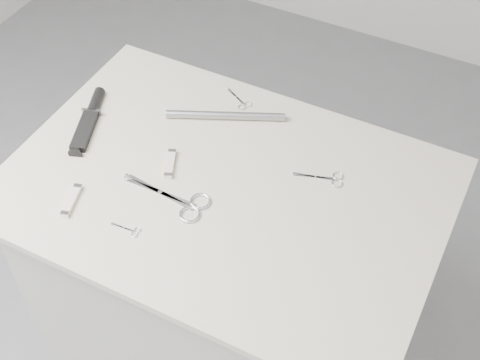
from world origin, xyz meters
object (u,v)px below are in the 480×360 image
at_px(embroidery_scissors_b, 241,101).
at_px(plinth, 227,297).
at_px(pocket_knife_b, 170,164).
at_px(metal_rail, 225,115).
at_px(pocket_knife_a, 72,200).
at_px(tiny_scissors, 129,230).
at_px(sheathed_knife, 90,117).
at_px(large_shears, 182,202).
at_px(embroidery_scissors_a, 328,178).

bearing_deg(embroidery_scissors_b, plinth, -41.68).
distance_m(pocket_knife_b, metal_rail, 0.21).
bearing_deg(plinth, metal_rail, 117.11).
bearing_deg(pocket_knife_a, tiny_scissors, -109.35).
height_order(embroidery_scissors_b, sheathed_knife, sheathed_knife).
bearing_deg(embroidery_scissors_b, tiny_scissors, -63.97).
bearing_deg(large_shears, pocket_knife_b, 136.85).
relative_size(large_shears, metal_rail, 0.71).
relative_size(sheathed_knife, metal_rail, 0.72).
bearing_deg(sheathed_knife, plinth, -116.85).
bearing_deg(tiny_scissors, metal_rail, 83.57).
xyz_separation_m(embroidery_scissors_a, metal_rail, (-0.31, 0.08, 0.01)).
bearing_deg(sheathed_knife, pocket_knife_a, -173.41).
xyz_separation_m(large_shears, pocket_knife_b, (-0.08, 0.09, 0.00)).
bearing_deg(embroidery_scissors_b, embroidery_scissors_a, 2.40).
xyz_separation_m(large_shears, pocket_knife_a, (-0.22, -0.11, 0.00)).
bearing_deg(tiny_scissors, embroidery_scissors_a, 41.93).
bearing_deg(sheathed_knife, tiny_scissors, -152.22).
bearing_deg(pocket_knife_b, pocket_knife_a, 121.50).
bearing_deg(sheathed_knife, large_shears, -131.56).
distance_m(pocket_knife_a, metal_rail, 0.44).
bearing_deg(sheathed_knife, embroidery_scissors_b, -73.39).
height_order(tiny_scissors, metal_rail, metal_rail).
bearing_deg(embroidery_scissors_b, sheathed_knife, -114.07).
bearing_deg(metal_rail, pocket_knife_a, -113.73).
distance_m(pocket_knife_a, pocket_knife_b, 0.24).
bearing_deg(tiny_scissors, sheathed_knife, 134.40).
bearing_deg(metal_rail, plinth, -62.89).
height_order(embroidery_scissors_a, pocket_knife_a, pocket_knife_a).
relative_size(large_shears, pocket_knife_a, 2.25).
bearing_deg(large_shears, tiny_scissors, -114.84).
bearing_deg(pocket_knife_b, tiny_scissors, 162.18).
bearing_deg(tiny_scissors, large_shears, 58.19).
bearing_deg(large_shears, plinth, 59.51).
bearing_deg(plinth, sheathed_knife, 173.74).
height_order(embroidery_scissors_a, tiny_scissors, same).
relative_size(sheathed_knife, pocket_knife_a, 2.30).
distance_m(plinth, embroidery_scissors_b, 0.56).
height_order(embroidery_scissors_b, metal_rail, metal_rail).
bearing_deg(pocket_knife_a, large_shears, -79.66).
height_order(large_shears, tiny_scissors, large_shears).
xyz_separation_m(sheathed_knife, pocket_knife_a, (0.12, -0.24, -0.00)).
relative_size(large_shears, sheathed_knife, 0.98).
height_order(sheathed_knife, pocket_knife_b, sheathed_knife).
bearing_deg(pocket_knife_a, pocket_knife_b, -50.79).
bearing_deg(pocket_knife_a, embroidery_scissors_a, -72.07).
relative_size(plinth, embroidery_scissors_b, 10.10).
xyz_separation_m(embroidery_scissors_b, sheathed_knife, (-0.31, -0.23, 0.01)).
distance_m(embroidery_scissors_a, sheathed_knife, 0.61).
distance_m(large_shears, pocket_knife_b, 0.12).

